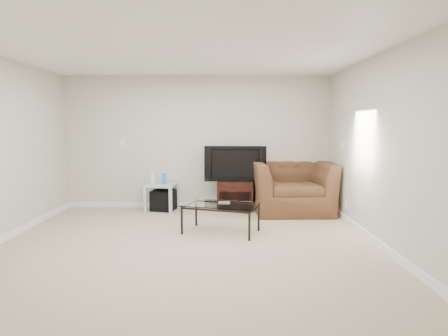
{
  "coord_description": "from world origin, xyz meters",
  "views": [
    {
      "loc": [
        0.45,
        -5.08,
        1.57
      ],
      "look_at": [
        0.5,
        1.2,
        0.9
      ],
      "focal_mm": 32.0,
      "sensor_mm": 36.0,
      "label": 1
    }
  ],
  "objects_px": {
    "television": "(235,163)",
    "coffee_table": "(221,218)",
    "recliner": "(292,179)",
    "side_table": "(161,197)",
    "tv_stand": "(235,195)",
    "subwoofer": "(164,201)"
  },
  "relations": [
    {
      "from": "subwoofer",
      "to": "recliner",
      "type": "bearing_deg",
      "value": -4.44
    },
    {
      "from": "side_table",
      "to": "recliner",
      "type": "relative_size",
      "value": 0.37
    },
    {
      "from": "television",
      "to": "recliner",
      "type": "distance_m",
      "value": 1.08
    },
    {
      "from": "tv_stand",
      "to": "television",
      "type": "height_order",
      "value": "television"
    },
    {
      "from": "television",
      "to": "side_table",
      "type": "height_order",
      "value": "television"
    },
    {
      "from": "television",
      "to": "subwoofer",
      "type": "distance_m",
      "value": 1.51
    },
    {
      "from": "tv_stand",
      "to": "coffee_table",
      "type": "xyz_separation_m",
      "value": [
        -0.27,
        -1.62,
        -0.06
      ]
    },
    {
      "from": "subwoofer",
      "to": "coffee_table",
      "type": "distance_m",
      "value": 1.9
    },
    {
      "from": "subwoofer",
      "to": "coffee_table",
      "type": "relative_size",
      "value": 0.36
    },
    {
      "from": "side_table",
      "to": "coffee_table",
      "type": "relative_size",
      "value": 0.48
    },
    {
      "from": "tv_stand",
      "to": "television",
      "type": "bearing_deg",
      "value": -90.0
    },
    {
      "from": "tv_stand",
      "to": "recliner",
      "type": "bearing_deg",
      "value": -9.06
    },
    {
      "from": "television",
      "to": "coffee_table",
      "type": "height_order",
      "value": "television"
    },
    {
      "from": "television",
      "to": "coffee_table",
      "type": "distance_m",
      "value": 1.75
    },
    {
      "from": "recliner",
      "to": "tv_stand",
      "type": "bearing_deg",
      "value": 166.38
    },
    {
      "from": "television",
      "to": "recliner",
      "type": "height_order",
      "value": "recliner"
    },
    {
      "from": "television",
      "to": "recliner",
      "type": "relative_size",
      "value": 0.75
    },
    {
      "from": "television",
      "to": "coffee_table",
      "type": "relative_size",
      "value": 0.97
    },
    {
      "from": "side_table",
      "to": "subwoofer",
      "type": "bearing_deg",
      "value": 25.98
    },
    {
      "from": "side_table",
      "to": "recliner",
      "type": "bearing_deg",
      "value": -3.99
    },
    {
      "from": "television",
      "to": "side_table",
      "type": "distance_m",
      "value": 1.51
    },
    {
      "from": "side_table",
      "to": "recliner",
      "type": "height_order",
      "value": "recliner"
    }
  ]
}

